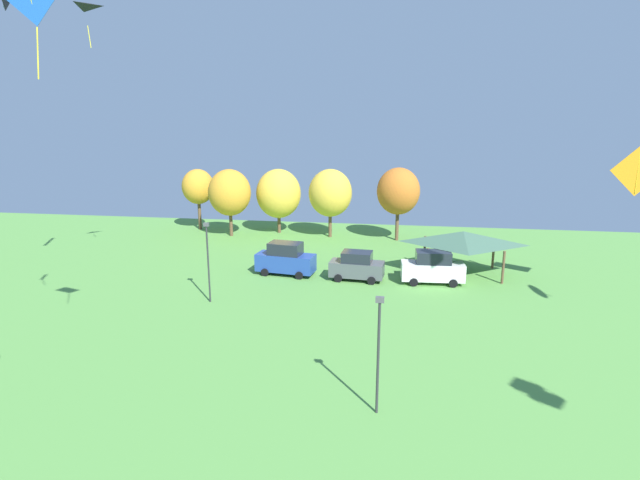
{
  "coord_description": "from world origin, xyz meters",
  "views": [
    {
      "loc": [
        1.82,
        0.83,
        12.56
      ],
      "look_at": [
        -0.4,
        15.37,
        8.93
      ],
      "focal_mm": 28.0,
      "sensor_mm": 36.0,
      "label": 1
    }
  ],
  "objects_px": {
    "parked_car_leftmost": "(286,259)",
    "parked_car_second_from_left": "(357,266)",
    "treeline_tree_2": "(279,194)",
    "light_post_1": "(378,348)",
    "treeline_tree_4": "(398,191)",
    "light_post_0": "(208,258)",
    "kite_flying_7": "(638,171)",
    "kite_flying_5": "(85,22)",
    "park_pavilion": "(463,238)",
    "treeline_tree_0": "(198,187)",
    "treeline_tree_3": "(330,193)",
    "kite_flying_2": "(31,3)",
    "treeline_tree_1": "(230,193)",
    "parked_car_third_from_left": "(433,268)"
  },
  "relations": [
    {
      "from": "parked_car_leftmost",
      "to": "parked_car_second_from_left",
      "type": "distance_m",
      "value": 5.89
    },
    {
      "from": "parked_car_second_from_left",
      "to": "treeline_tree_2",
      "type": "xyz_separation_m",
      "value": [
        -9.92,
        15.42,
        3.25
      ]
    },
    {
      "from": "light_post_1",
      "to": "treeline_tree_4",
      "type": "bearing_deg",
      "value": 88.66
    },
    {
      "from": "light_post_0",
      "to": "kite_flying_7",
      "type": "bearing_deg",
      "value": 9.03
    },
    {
      "from": "kite_flying_5",
      "to": "park_pavilion",
      "type": "height_order",
      "value": "kite_flying_5"
    },
    {
      "from": "kite_flying_7",
      "to": "treeline_tree_0",
      "type": "distance_m",
      "value": 41.99
    },
    {
      "from": "treeline_tree_0",
      "to": "treeline_tree_3",
      "type": "height_order",
      "value": "treeline_tree_3"
    },
    {
      "from": "kite_flying_7",
      "to": "parked_car_leftmost",
      "type": "height_order",
      "value": "kite_flying_7"
    },
    {
      "from": "parked_car_leftmost",
      "to": "treeline_tree_0",
      "type": "relative_size",
      "value": 0.72
    },
    {
      "from": "kite_flying_5",
      "to": "park_pavilion",
      "type": "xyz_separation_m",
      "value": [
        27.19,
        6.41,
        -15.9
      ]
    },
    {
      "from": "parked_car_leftmost",
      "to": "park_pavilion",
      "type": "height_order",
      "value": "park_pavilion"
    },
    {
      "from": "kite_flying_2",
      "to": "light_post_1",
      "type": "relative_size",
      "value": 0.71
    },
    {
      "from": "treeline_tree_1",
      "to": "parked_car_second_from_left",
      "type": "bearing_deg",
      "value": -41.7
    },
    {
      "from": "kite_flying_5",
      "to": "treeline_tree_3",
      "type": "distance_m",
      "value": 27.19
    },
    {
      "from": "parked_car_leftmost",
      "to": "light_post_0",
      "type": "height_order",
      "value": "light_post_0"
    },
    {
      "from": "park_pavilion",
      "to": "light_post_0",
      "type": "bearing_deg",
      "value": -152.89
    },
    {
      "from": "parked_car_third_from_left",
      "to": "treeline_tree_2",
      "type": "height_order",
      "value": "treeline_tree_2"
    },
    {
      "from": "parked_car_leftmost",
      "to": "treeline_tree_2",
      "type": "bearing_deg",
      "value": 113.1
    },
    {
      "from": "kite_flying_2",
      "to": "park_pavilion",
      "type": "height_order",
      "value": "kite_flying_2"
    },
    {
      "from": "kite_flying_5",
      "to": "parked_car_second_from_left",
      "type": "relative_size",
      "value": 0.48
    },
    {
      "from": "kite_flying_7",
      "to": "treeline_tree_1",
      "type": "relative_size",
      "value": 0.46
    },
    {
      "from": "kite_flying_2",
      "to": "parked_car_leftmost",
      "type": "distance_m",
      "value": 25.72
    },
    {
      "from": "kite_flying_7",
      "to": "parked_car_second_from_left",
      "type": "xyz_separation_m",
      "value": [
        -18.57,
        1.9,
        -7.97
      ]
    },
    {
      "from": "treeline_tree_2",
      "to": "parked_car_leftmost",
      "type": "bearing_deg",
      "value": -74.79
    },
    {
      "from": "kite_flying_2",
      "to": "park_pavilion",
      "type": "bearing_deg",
      "value": 49.41
    },
    {
      "from": "treeline_tree_1",
      "to": "treeline_tree_2",
      "type": "bearing_deg",
      "value": 25.56
    },
    {
      "from": "park_pavilion",
      "to": "treeline_tree_2",
      "type": "relative_size",
      "value": 1.05
    },
    {
      "from": "light_post_0",
      "to": "parked_car_leftmost",
      "type": "bearing_deg",
      "value": 60.82
    },
    {
      "from": "treeline_tree_4",
      "to": "parked_car_second_from_left",
      "type": "bearing_deg",
      "value": -102.61
    },
    {
      "from": "kite_flying_2",
      "to": "treeline_tree_0",
      "type": "height_order",
      "value": "kite_flying_2"
    },
    {
      "from": "parked_car_second_from_left",
      "to": "park_pavilion",
      "type": "height_order",
      "value": "park_pavilion"
    },
    {
      "from": "parked_car_third_from_left",
      "to": "park_pavilion",
      "type": "xyz_separation_m",
      "value": [
        2.5,
        2.8,
        1.82
      ]
    },
    {
      "from": "light_post_0",
      "to": "treeline_tree_3",
      "type": "bearing_deg",
      "value": 74.57
    },
    {
      "from": "parked_car_third_from_left",
      "to": "treeline_tree_2",
      "type": "xyz_separation_m",
      "value": [
        -15.78,
        15.35,
        3.13
      ]
    },
    {
      "from": "treeline_tree_3",
      "to": "treeline_tree_4",
      "type": "height_order",
      "value": "treeline_tree_4"
    },
    {
      "from": "treeline_tree_2",
      "to": "kite_flying_2",
      "type": "bearing_deg",
      "value": -91.45
    },
    {
      "from": "kite_flying_7",
      "to": "treeline_tree_4",
      "type": "distance_m",
      "value": 22.4
    },
    {
      "from": "parked_car_leftmost",
      "to": "treeline_tree_3",
      "type": "height_order",
      "value": "treeline_tree_3"
    },
    {
      "from": "parked_car_second_from_left",
      "to": "light_post_0",
      "type": "xyz_separation_m",
      "value": [
        -9.73,
        -6.4,
        2.08
      ]
    },
    {
      "from": "kite_flying_5",
      "to": "light_post_1",
      "type": "bearing_deg",
      "value": -34.65
    },
    {
      "from": "kite_flying_2",
      "to": "parked_car_third_from_left",
      "type": "bearing_deg",
      "value": 49.58
    },
    {
      "from": "kite_flying_7",
      "to": "treeline_tree_3",
      "type": "height_order",
      "value": "kite_flying_7"
    },
    {
      "from": "kite_flying_7",
      "to": "light_post_1",
      "type": "xyz_separation_m",
      "value": [
        -16.22,
        -16.27,
        -6.04
      ]
    },
    {
      "from": "park_pavilion",
      "to": "treeline_tree_3",
      "type": "xyz_separation_m",
      "value": [
        -12.39,
        11.41,
        1.67
      ]
    },
    {
      "from": "park_pavilion",
      "to": "treeline_tree_4",
      "type": "height_order",
      "value": "treeline_tree_4"
    },
    {
      "from": "kite_flying_5",
      "to": "kite_flying_7",
      "type": "bearing_deg",
      "value": 2.52
    },
    {
      "from": "kite_flying_5",
      "to": "parked_car_second_from_left",
      "type": "distance_m",
      "value": 26.18
    },
    {
      "from": "light_post_1",
      "to": "kite_flying_2",
      "type": "bearing_deg",
      "value": -174.24
    },
    {
      "from": "parked_car_leftmost",
      "to": "parked_car_third_from_left",
      "type": "relative_size",
      "value": 1.02
    },
    {
      "from": "treeline_tree_0",
      "to": "parked_car_third_from_left",
      "type": "bearing_deg",
      "value": -31.87
    }
  ]
}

